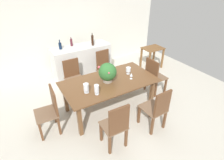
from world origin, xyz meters
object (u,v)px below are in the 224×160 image
object	(u,v)px
chair_near_left	(116,125)
crystal_vase_center_near	(86,87)
crystal_vase_right	(128,70)
dining_table	(109,85)
chair_far_right	(105,67)
wine_bottle_clear	(60,46)
chair_near_right	(157,108)
flower_centerpiece	(108,72)
wine_bottle_green	(92,39)
kitchen_counter	(82,62)
crystal_vase_left	(97,89)
wine_bottle_amber	(93,42)
side_table	(152,53)
chair_head_end	(50,109)
wine_bottle_tall	(71,42)
chair_foot_end	(154,75)
wine_glass	(131,75)

from	to	relation	value
chair_near_left	crystal_vase_center_near	xyz separation A→B (m)	(-0.14, 0.89, 0.33)
chair_near_left	crystal_vase_right	bearing A→B (deg)	-131.16
dining_table	chair_far_right	xyz separation A→B (m)	(0.46, 1.04, -0.12)
wine_bottle_clear	crystal_vase_right	bearing A→B (deg)	-59.26
dining_table	chair_near_right	world-z (taller)	chair_near_right
chair_far_right	flower_centerpiece	xyz separation A→B (m)	(-0.49, -1.03, 0.43)
chair_near_right	wine_bottle_clear	world-z (taller)	wine_bottle_clear
chair_near_right	wine_bottle_green	bearing A→B (deg)	-92.19
chair_near_left	kitchen_counter	bearing A→B (deg)	-99.14
chair_near_left	wine_bottle_green	size ratio (longest dim) A/B	3.35
crystal_vase_left	chair_near_left	bearing A→B (deg)	-90.59
wine_bottle_amber	wine_bottle_clear	xyz separation A→B (m)	(-0.88, 0.19, -0.01)
wine_bottle_amber	side_table	distance (m)	2.06
chair_head_end	crystal_vase_center_near	world-z (taller)	chair_head_end
wine_bottle_clear	flower_centerpiece	bearing A→B (deg)	-75.84
chair_head_end	kitchen_counter	bearing A→B (deg)	144.59
wine_bottle_amber	chair_near_left	bearing A→B (deg)	-107.93
flower_centerpiece	wine_bottle_tall	distance (m)	1.90
crystal_vase_right	wine_bottle_tall	distance (m)	1.98
flower_centerpiece	wine_bottle_tall	world-z (taller)	wine_bottle_tall
wine_bottle_amber	crystal_vase_left	bearing A→B (deg)	-113.84
dining_table	chair_foot_end	distance (m)	1.33
kitchen_counter	chair_far_right	bearing A→B (deg)	-59.68
chair_head_end	wine_bottle_amber	xyz separation A→B (m)	(1.72, 1.63, 0.57)
chair_near_left	crystal_vase_left	distance (m)	0.80
flower_centerpiece	wine_bottle_clear	world-z (taller)	wine_bottle_clear
chair_foot_end	chair_near_right	world-z (taller)	chair_foot_end
chair_far_right	wine_bottle_tall	size ratio (longest dim) A/B	3.96
chair_foot_end	wine_bottle_tall	bearing A→B (deg)	37.69
chair_near_right	crystal_vase_center_near	bearing A→B (deg)	-41.60
chair_near_right	chair_head_end	size ratio (longest dim) A/B	0.99
wine_bottle_tall	wine_glass	bearing A→B (deg)	-73.45
flower_centerpiece	chair_far_right	bearing A→B (deg)	64.46
crystal_vase_center_near	wine_bottle_tall	world-z (taller)	wine_bottle_tall
flower_centerpiece	wine_bottle_green	bearing A→B (deg)	74.01
wine_bottle_amber	kitchen_counter	bearing A→B (deg)	162.91
wine_glass	wine_bottle_green	world-z (taller)	wine_bottle_green
flower_centerpiece	crystal_vase_right	size ratio (longest dim) A/B	2.58
wine_bottle_green	dining_table	bearing A→B (deg)	-104.81
chair_head_end	wine_glass	world-z (taller)	chair_head_end
kitchen_counter	wine_bottle_green	world-z (taller)	wine_bottle_green
chair_far_right	wine_glass	size ratio (longest dim) A/B	6.77
wine_bottle_green	wine_bottle_clear	distance (m)	0.98
crystal_vase_center_near	crystal_vase_right	world-z (taller)	crystal_vase_center_near
side_table	wine_bottle_clear	bearing A→B (deg)	167.07
dining_table	crystal_vase_left	distance (m)	0.59
chair_foot_end	kitchen_counter	bearing A→B (deg)	36.38
chair_near_left	flower_centerpiece	size ratio (longest dim) A/B	2.28
dining_table	side_table	distance (m)	2.59
chair_near_right	wine_bottle_green	world-z (taller)	wine_bottle_green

